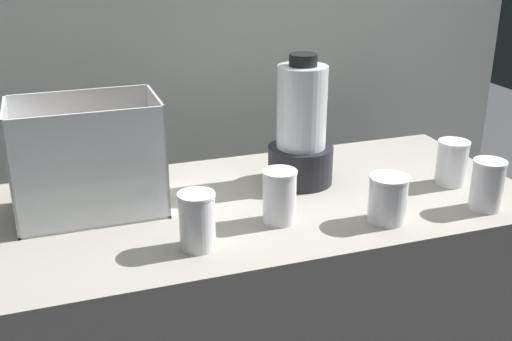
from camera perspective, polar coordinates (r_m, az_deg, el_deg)
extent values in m
cube|color=silver|center=(2.17, -6.84, 13.78)|extent=(2.60, 0.04, 2.50)
cube|color=white|center=(1.55, -14.79, -3.45)|extent=(0.34, 0.22, 0.01)
cube|color=white|center=(1.40, -14.91, -0.21)|extent=(0.34, 0.01, 0.27)
cube|color=white|center=(1.60, -15.58, 2.42)|extent=(0.34, 0.01, 0.27)
cube|color=white|center=(1.50, -21.60, 0.43)|extent=(0.01, 0.22, 0.27)
cube|color=white|center=(1.51, -9.00, 1.93)|extent=(0.01, 0.22, 0.27)
cone|color=orange|center=(1.54, -15.25, -2.81)|extent=(0.17, 0.09, 0.03)
cone|color=orange|center=(1.54, -13.70, -2.68)|extent=(0.15, 0.15, 0.03)
cone|color=orange|center=(1.55, -12.45, -2.39)|extent=(0.13, 0.17, 0.04)
cone|color=orange|center=(1.53, -13.01, -2.87)|extent=(0.04, 0.15, 0.03)
cone|color=orange|center=(1.53, -15.42, -1.70)|extent=(0.18, 0.05, 0.03)
cone|color=orange|center=(1.53, -16.18, -2.16)|extent=(0.17, 0.09, 0.02)
cone|color=orange|center=(1.53, -15.59, -1.48)|extent=(0.18, 0.07, 0.03)
cone|color=orange|center=(1.53, -17.27, -2.21)|extent=(0.14, 0.15, 0.03)
cone|color=orange|center=(1.52, -17.07, -0.33)|extent=(0.05, 0.17, 0.04)
cone|color=orange|center=(1.52, -14.08, -0.19)|extent=(0.15, 0.15, 0.03)
cone|color=orange|center=(1.51, -17.53, -0.94)|extent=(0.17, 0.13, 0.03)
cone|color=orange|center=(1.52, -16.69, -0.43)|extent=(0.09, 0.18, 0.04)
cone|color=orange|center=(1.51, -16.64, -0.50)|extent=(0.17, 0.05, 0.02)
cylinder|color=black|center=(1.65, 4.10, 0.58)|extent=(0.17, 0.17, 0.10)
cylinder|color=silver|center=(1.60, 4.25, 5.84)|extent=(0.13, 0.13, 0.21)
cylinder|color=orange|center=(1.62, 4.17, 2.89)|extent=(0.12, 0.12, 0.04)
cylinder|color=black|center=(1.57, 4.37, 10.13)|extent=(0.07, 0.07, 0.03)
cylinder|color=white|center=(1.31, -5.43, -4.76)|extent=(0.08, 0.08, 0.12)
cylinder|color=maroon|center=(1.32, -5.40, -5.44)|extent=(0.07, 0.07, 0.08)
cylinder|color=white|center=(1.28, -5.52, -2.25)|extent=(0.08, 0.08, 0.01)
cylinder|color=white|center=(1.42, 2.17, -2.50)|extent=(0.08, 0.08, 0.12)
cylinder|color=orange|center=(1.42, 2.16, -2.95)|extent=(0.07, 0.07, 0.10)
cylinder|color=white|center=(1.39, 2.21, -0.14)|extent=(0.08, 0.08, 0.01)
cylinder|color=white|center=(1.45, 12.03, -2.69)|extent=(0.09, 0.09, 0.11)
cylinder|color=orange|center=(1.46, 11.98, -3.34)|extent=(0.08, 0.08, 0.07)
cylinder|color=white|center=(1.43, 12.20, -0.66)|extent=(0.09, 0.09, 0.01)
cylinder|color=white|center=(1.58, 20.51, -1.35)|extent=(0.08, 0.08, 0.12)
cylinder|color=red|center=(1.59, 20.43, -1.98)|extent=(0.07, 0.07, 0.08)
cylinder|color=white|center=(1.56, 20.80, 0.74)|extent=(0.08, 0.08, 0.01)
cylinder|color=white|center=(1.71, 17.59, 0.60)|extent=(0.08, 0.08, 0.11)
cylinder|color=maroon|center=(1.72, 17.50, -0.16)|extent=(0.07, 0.07, 0.06)
cylinder|color=white|center=(1.69, 17.82, 2.49)|extent=(0.08, 0.08, 0.01)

